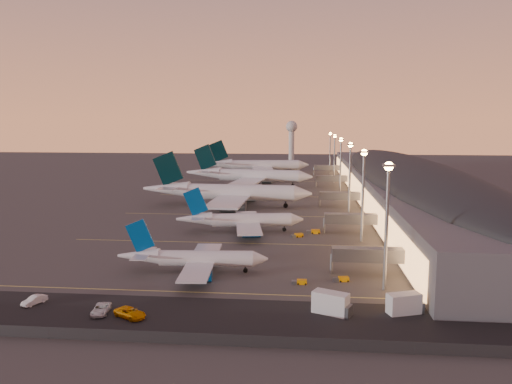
# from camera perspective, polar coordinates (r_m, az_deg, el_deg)

# --- Properties ---
(ground) EXTENTS (700.00, 700.00, 0.00)m
(ground) POSITION_cam_1_polar(r_m,az_deg,el_deg) (144.00, -2.49, -5.35)
(ground) COLOR #423F3C
(airliner_narrow_south) EXTENTS (33.97, 30.38, 12.14)m
(airliner_narrow_south) POSITION_cam_1_polar(r_m,az_deg,el_deg) (113.50, -7.20, -7.55)
(airliner_narrow_south) COLOR silver
(airliner_narrow_south) RESTS_ON ground
(airliner_narrow_north) EXTENTS (38.78, 34.97, 13.86)m
(airliner_narrow_north) POSITION_cam_1_polar(r_m,az_deg,el_deg) (151.78, -1.79, -3.25)
(airliner_narrow_north) COLOR silver
(airliner_narrow_north) RESTS_ON ground
(airliner_wide_near) EXTENTS (67.38, 61.35, 21.57)m
(airliner_wide_near) POSITION_cam_1_polar(r_m,az_deg,el_deg) (195.72, -3.40, -0.04)
(airliner_wide_near) COLOR silver
(airliner_wide_near) RESTS_ON ground
(airliner_wide_mid) EXTENTS (66.23, 60.87, 21.20)m
(airliner_wide_mid) POSITION_cam_1_polar(r_m,az_deg,el_deg) (254.47, -0.88, 1.90)
(airliner_wide_mid) COLOR silver
(airliner_wide_mid) RESTS_ON ground
(airliner_wide_far) EXTENTS (66.47, 60.96, 21.26)m
(airliner_wide_far) POSITION_cam_1_polar(r_m,az_deg,el_deg) (310.23, -0.01, 3.08)
(airliner_wide_far) COLOR silver
(airliner_wide_far) RESTS_ON ground
(terminal_building) EXTENTS (56.35, 255.00, 17.46)m
(terminal_building) POSITION_cam_1_polar(r_m,az_deg,el_deg) (216.72, 16.67, 1.30)
(terminal_building) COLOR #545459
(terminal_building) RESTS_ON ground
(light_masts) EXTENTS (2.20, 217.20, 25.90)m
(light_masts) POSITION_cam_1_polar(r_m,az_deg,el_deg) (204.88, 10.06, 3.60)
(light_masts) COLOR gray
(light_masts) RESTS_ON ground
(radar_tower) EXTENTS (9.00, 9.00, 32.50)m
(radar_tower) POSITION_cam_1_polar(r_m,az_deg,el_deg) (398.83, 4.09, 6.60)
(radar_tower) COLOR silver
(radar_tower) RESTS_ON ground
(service_lane) EXTENTS (260.00, 16.00, 0.01)m
(service_lane) POSITION_cam_1_polar(r_m,az_deg,el_deg) (91.40, -7.45, -13.64)
(service_lane) COLOR black
(service_lane) RESTS_ON ground
(lane_markings) EXTENTS (90.00, 180.36, 0.00)m
(lane_markings) POSITION_cam_1_polar(r_m,az_deg,el_deg) (182.80, -0.77, -2.39)
(lane_markings) COLOR #D8C659
(lane_markings) RESTS_ON ground
(fence) EXTENTS (124.00, 0.12, 2.00)m
(fence) POSITION_cam_1_polar(r_m,az_deg,el_deg) (80.32, -9.44, -16.13)
(fence) COLOR #2D2D30
(fence) RESTS_ON ground
(baggage_tug_a) EXTENTS (3.17, 1.45, 0.94)m
(baggage_tug_a) POSITION_cam_1_polar(r_m,az_deg,el_deg) (106.02, 5.04, -10.21)
(baggage_tug_a) COLOR orange
(baggage_tug_a) RESTS_ON ground
(baggage_tug_b) EXTENTS (3.41, 1.76, 0.97)m
(baggage_tug_b) POSITION_cam_1_polar(r_m,az_deg,el_deg) (108.79, 9.77, -9.80)
(baggage_tug_b) COLOR orange
(baggage_tug_b) RESTS_ON ground
(baggage_tug_c) EXTENTS (4.02, 1.87, 1.18)m
(baggage_tug_c) POSITION_cam_1_polar(r_m,az_deg,el_deg) (151.24, 6.63, -4.52)
(baggage_tug_c) COLOR orange
(baggage_tug_c) RESTS_ON ground
(catering_truck_a) EXTENTS (7.32, 5.26, 3.85)m
(catering_truck_a) POSITION_cam_1_polar(r_m,az_deg,el_deg) (91.11, 8.73, -12.53)
(catering_truck_a) COLOR silver
(catering_truck_a) RESTS_ON ground
(catering_truck_b) EXTENTS (6.88, 4.45, 3.61)m
(catering_truck_b) POSITION_cam_1_polar(r_m,az_deg,el_deg) (94.19, 16.72, -12.16)
(catering_truck_b) COLOR silver
(catering_truck_b) RESTS_ON ground
(baggage_tug_d) EXTENTS (3.81, 2.81, 1.06)m
(baggage_tug_d) POSITION_cam_1_polar(r_m,az_deg,el_deg) (146.09, 4.76, -4.98)
(baggage_tug_d) COLOR orange
(baggage_tug_d) RESTS_ON ground
(service_van_a) EXTENTS (3.45, 5.03, 1.57)m
(service_van_a) POSITION_cam_1_polar(r_m,az_deg,el_deg) (103.31, -24.00, -11.22)
(service_van_a) COLOR silver
(service_van_a) RESTS_ON ground
(service_van_b) EXTENTS (6.70, 5.54, 1.70)m
(service_van_b) POSITION_cam_1_polar(r_m,az_deg,el_deg) (91.51, -14.18, -13.24)
(service_van_b) COLOR orange
(service_van_b) RESTS_ON ground
(service_van_c) EXTENTS (3.38, 6.03, 1.59)m
(service_van_c) POSITION_cam_1_polar(r_m,az_deg,el_deg) (94.64, -17.30, -12.66)
(service_van_c) COLOR silver
(service_van_c) RESTS_ON ground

